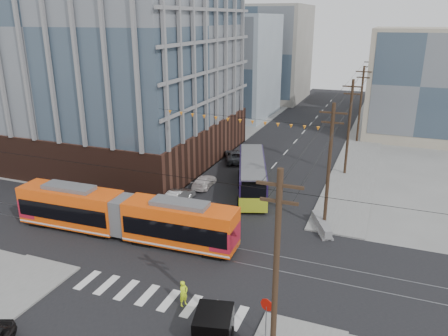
{
  "coord_description": "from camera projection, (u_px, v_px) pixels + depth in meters",
  "views": [
    {
      "loc": [
        12.8,
        -23.96,
        17.32
      ],
      "look_at": [
        -0.43,
        9.99,
        4.77
      ],
      "focal_mm": 35.0,
      "sensor_mm": 36.0,
      "label": 1
    }
  ],
  "objects": [
    {
      "name": "ground",
      "position": [
        179.0,
        274.0,
        31.15
      ],
      "size": [
        160.0,
        160.0,
        0.0
      ],
      "primitive_type": "plane",
      "color": "slate"
    },
    {
      "name": "bg_bldg_ne_near",
      "position": [
        418.0,
        84.0,
        65.33
      ],
      "size": [
        14.0,
        14.0,
        16.0
      ],
      "primitive_type": "cube",
      "color": "gray",
      "rests_on": "ground"
    },
    {
      "name": "parked_car_grey",
      "position": [
        235.0,
        156.0,
        55.46
      ],
      "size": [
        4.31,
        5.73,
        1.45
      ],
      "primitive_type": "imported",
      "rotation": [
        0.0,
        0.0,
        3.56
      ],
      "color": "#3E4148",
      "rests_on": "ground"
    },
    {
      "name": "utility_pole_far",
      "position": [
        368.0,
        90.0,
        75.77
      ],
      "size": [
        0.3,
        0.3,
        11.0
      ],
      "primitive_type": "cylinder",
      "color": "black",
      "rests_on": "ground"
    },
    {
      "name": "pedestrian",
      "position": [
        184.0,
        293.0,
        27.51
      ],
      "size": [
        0.62,
        0.74,
        1.73
      ],
      "primitive_type": "imported",
      "rotation": [
        0.0,
        0.0,
        1.19
      ],
      "color": "#D8FB1B",
      "rests_on": "ground"
    },
    {
      "name": "office_building",
      "position": [
        101.0,
        44.0,
        54.31
      ],
      "size": [
        30.0,
        25.0,
        28.6
      ],
      "primitive_type": "cube",
      "color": "#381E16",
      "rests_on": "ground"
    },
    {
      "name": "streetcar",
      "position": [
        123.0,
        216.0,
        36.0
      ],
      "size": [
        19.53,
        3.41,
        3.75
      ],
      "primitive_type": null,
      "rotation": [
        0.0,
        0.0,
        0.04
      ],
      "color": "#F3500C",
      "rests_on": "ground"
    },
    {
      "name": "city_bus",
      "position": [
        252.0,
        175.0,
        45.63
      ],
      "size": [
        6.56,
        12.62,
        3.52
      ],
      "primitive_type": null,
      "rotation": [
        0.0,
        0.0,
        0.33
      ],
      "color": "#1E1139",
      "rests_on": "ground"
    },
    {
      "name": "bg_bldg_nw_far",
      "position": [
        269.0,
        53.0,
        96.12
      ],
      "size": [
        16.0,
        18.0,
        20.0
      ],
      "primitive_type": "cube",
      "color": "gray",
      "rests_on": "ground"
    },
    {
      "name": "bg_bldg_nw_near",
      "position": [
        223.0,
        66.0,
        79.86
      ],
      "size": [
        18.0,
        16.0,
        18.0
      ],
      "primitive_type": "cube",
      "color": "#8C99A5",
      "rests_on": "ground"
    },
    {
      "name": "parked_car_white",
      "position": [
        204.0,
        181.0,
        47.09
      ],
      "size": [
        1.94,
        4.32,
        1.23
      ],
      "primitive_type": "imported",
      "rotation": [
        0.0,
        0.0,
        3.19
      ],
      "color": "silver",
      "rests_on": "ground"
    },
    {
      "name": "parked_car_silver",
      "position": [
        178.0,
        196.0,
        43.06
      ],
      "size": [
        1.97,
        4.27,
        1.35
      ],
      "primitive_type": "imported",
      "rotation": [
        0.0,
        0.0,
        3.01
      ],
      "color": "#A5A5A5",
      "rests_on": "ground"
    },
    {
      "name": "utility_pole_near",
      "position": [
        276.0,
        275.0,
        21.15
      ],
      "size": [
        0.3,
        0.3,
        11.0
      ],
      "primitive_type": "cylinder",
      "color": "black",
      "rests_on": "ground"
    },
    {
      "name": "bg_bldg_ne_far",
      "position": [
        426.0,
        76.0,
        82.59
      ],
      "size": [
        16.0,
        16.0,
        14.0
      ],
      "primitive_type": "cube",
      "color": "#8C99A5",
      "rests_on": "ground"
    },
    {
      "name": "stop_sign",
      "position": [
        266.0,
        321.0,
        24.34
      ],
      "size": [
        0.97,
        0.97,
        2.59
      ],
      "primitive_type": null,
      "rotation": [
        0.0,
        0.0,
        -0.28
      ],
      "color": "#B21209",
      "rests_on": "ground"
    },
    {
      "name": "jersey_barrier",
      "position": [
        321.0,
        225.0,
        37.63
      ],
      "size": [
        2.65,
        4.26,
        0.85
      ],
      "primitive_type": "cube",
      "rotation": [
        0.0,
        0.0,
        0.43
      ],
      "color": "#5A5C62",
      "rests_on": "ground"
    }
  ]
}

